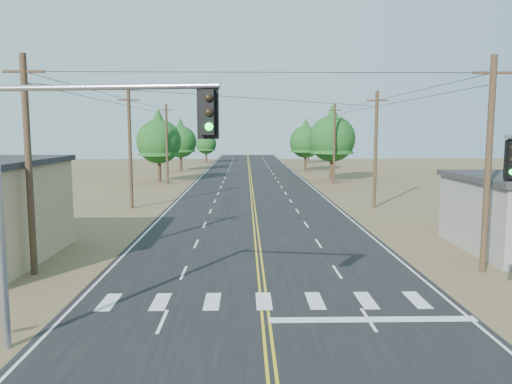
{
  "coord_description": "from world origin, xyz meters",
  "views": [
    {
      "loc": [
        -0.7,
        -10.71,
        6.57
      ],
      "look_at": [
        -0.16,
        14.54,
        3.5
      ],
      "focal_mm": 35.0,
      "sensor_mm": 36.0,
      "label": 1
    }
  ],
  "objects": [
    {
      "name": "utility_pole_right_mid",
      "position": [
        10.5,
        32.0,
        5.12
      ],
      "size": [
        1.8,
        0.3,
        10.0
      ],
      "color": "#4C3826",
      "rests_on": "ground"
    },
    {
      "name": "road",
      "position": [
        0.0,
        30.0,
        0.01
      ],
      "size": [
        15.0,
        200.0,
        0.02
      ],
      "primitive_type": "cube",
      "color": "black",
      "rests_on": "ground"
    },
    {
      "name": "utility_pole_right_near",
      "position": [
        10.5,
        12.0,
        5.12
      ],
      "size": [
        1.8,
        0.3,
        10.0
      ],
      "color": "#4C3826",
      "rests_on": "ground"
    },
    {
      "name": "utility_pole_left_far",
      "position": [
        -10.5,
        52.0,
        5.12
      ],
      "size": [
        1.8,
        0.3,
        10.0
      ],
      "color": "#4C3826",
      "rests_on": "ground"
    },
    {
      "name": "tree_right_far",
      "position": [
        12.6,
        94.0,
        4.72
      ],
      "size": [
        4.63,
        4.63,
        7.71
      ],
      "color": "#3F2D1E",
      "rests_on": "ground"
    },
    {
      "name": "tree_right_near",
      "position": [
        10.81,
        55.44,
        6.24
      ],
      "size": [
        6.12,
        6.12,
        10.2
      ],
      "color": "#3F2D1E",
      "rests_on": "ground"
    },
    {
      "name": "tree_right_mid",
      "position": [
        9.31,
        72.11,
        5.4
      ],
      "size": [
        5.29,
        5.29,
        8.82
      ],
      "color": "#3F2D1E",
      "rests_on": "ground"
    },
    {
      "name": "utility_pole_left_mid",
      "position": [
        -10.5,
        32.0,
        5.12
      ],
      "size": [
        1.8,
        0.3,
        10.0
      ],
      "color": "#4C3826",
      "rests_on": "ground"
    },
    {
      "name": "tree_left_mid",
      "position": [
        -11.54,
        73.26,
        5.42
      ],
      "size": [
        5.32,
        5.32,
        8.86
      ],
      "color": "#3F2D1E",
      "rests_on": "ground"
    },
    {
      "name": "utility_pole_left_near",
      "position": [
        -10.5,
        12.0,
        5.12
      ],
      "size": [
        1.8,
        0.3,
        10.0
      ],
      "color": "#4C3826",
      "rests_on": "ground"
    },
    {
      "name": "utility_pole_right_far",
      "position": [
        10.5,
        52.0,
        5.12
      ],
      "size": [
        1.8,
        0.3,
        10.0
      ],
      "color": "#4C3826",
      "rests_on": "ground"
    },
    {
      "name": "signal_mast_left",
      "position": [
        -6.06,
        3.67,
        5.44
      ],
      "size": [
        6.76,
        1.49,
        8.01
      ],
      "rotation": [
        0.0,
        0.0,
        -0.17
      ],
      "color": "gray",
      "rests_on": "ground"
    },
    {
      "name": "tree_left_far",
      "position": [
        -9.0,
        95.54,
        4.41
      ],
      "size": [
        4.33,
        4.33,
        7.21
      ],
      "color": "#3F2D1E",
      "rests_on": "ground"
    },
    {
      "name": "tree_left_near",
      "position": [
        -11.95,
        54.69,
        5.88
      ],
      "size": [
        5.76,
        5.76,
        9.61
      ],
      "color": "#3F2D1E",
      "rests_on": "ground"
    }
  ]
}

